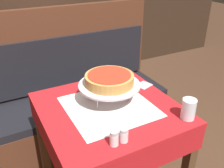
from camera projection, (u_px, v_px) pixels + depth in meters
dining_table_front at (109, 123)px, 1.37m from camera, size 0.70×0.70×0.77m
dining_table_rear at (55, 42)px, 2.66m from camera, size 0.64×0.64×0.76m
booth_bench at (71, 110)px, 2.09m from camera, size 1.59×0.51×1.15m
pizza_pan_stand at (109, 86)px, 1.33m from camera, size 0.33×0.33×0.10m
deep_dish_pizza at (109, 79)px, 1.32m from camera, size 0.26×0.26×0.06m
pizza_server at (134, 90)px, 1.48m from camera, size 0.29×0.13×0.01m
water_glass_near at (189, 109)px, 1.21m from camera, size 0.07×0.07×0.10m
salt_shaker at (114, 138)px, 1.04m from camera, size 0.04×0.04×0.07m
pepper_shaker at (124, 135)px, 1.06m from camera, size 0.04×0.04×0.07m
condiment_caddy at (50, 27)px, 2.63m from camera, size 0.11×0.11×0.17m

